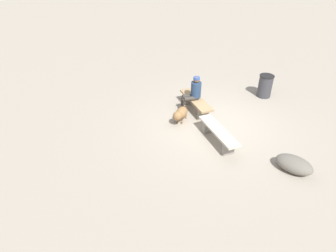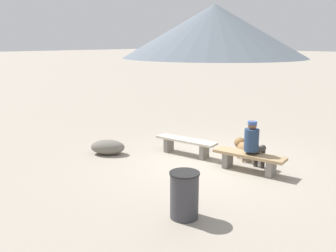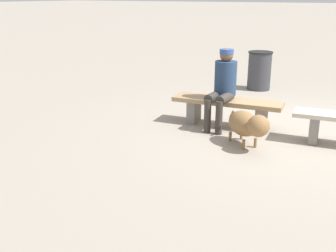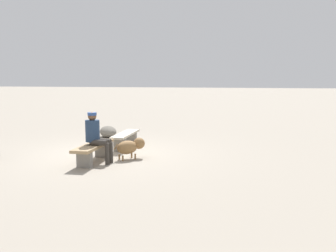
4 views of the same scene
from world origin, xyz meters
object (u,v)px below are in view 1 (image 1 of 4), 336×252
(bench_right, at_px, (196,102))
(dog, at_px, (180,113))
(trash_bin, at_px, (265,86))
(bench_left, at_px, (218,133))
(seated_person, at_px, (193,92))
(boulder, at_px, (294,164))

(bench_right, relative_size, dog, 2.33)
(trash_bin, bearing_deg, dog, 107.09)
(bench_right, relative_size, trash_bin, 2.12)
(bench_left, distance_m, trash_bin, 3.78)
(bench_left, xyz_separation_m, seated_person, (2.04, 0.17, 0.41))
(boulder, bearing_deg, bench_left, 42.63)
(bench_left, distance_m, boulder, 2.22)
(dog, distance_m, trash_bin, 3.82)
(bench_left, height_order, dog, dog)
(bench_left, height_order, trash_bin, trash_bin)
(bench_right, bearing_deg, seated_person, 58.01)
(bench_left, distance_m, seated_person, 2.09)
(seated_person, bearing_deg, bench_left, -176.96)
(bench_left, bearing_deg, trash_bin, -57.41)
(dog, distance_m, boulder, 3.78)
(seated_person, distance_m, dog, 1.01)
(trash_bin, bearing_deg, boulder, 161.88)
(bench_left, relative_size, seated_person, 1.45)
(trash_bin, bearing_deg, bench_left, 131.08)
(bench_left, relative_size, trash_bin, 2.14)
(bench_left, height_order, boulder, bench_left)
(seated_person, bearing_deg, dog, 135.35)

